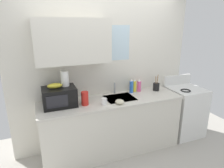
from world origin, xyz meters
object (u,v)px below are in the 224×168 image
object	(u,v)px
dish_soap_bottle_blue	(131,86)
stove_range	(184,111)
small_bowl	(120,102)
cereal_canister	(85,98)
banana_bunch	(55,86)
dish_soap_bottle_pink	(139,86)
dish_soap_bottle_yellow	(134,86)
mug_white	(104,101)
utensil_crock	(156,87)
paper_towel_roll	(65,78)
microwave	(59,97)

from	to	relation	value
dish_soap_bottle_blue	stove_range	bearing A→B (deg)	-9.46
small_bowl	cereal_canister	bearing A→B (deg)	162.61
cereal_canister	small_bowl	bearing A→B (deg)	-17.39
banana_bunch	dish_soap_bottle_blue	xyz separation A→B (m)	(1.25, 0.13, -0.19)
banana_bunch	dish_soap_bottle_pink	xyz separation A→B (m)	(1.40, 0.14, -0.20)
dish_soap_bottle_yellow	mug_white	bearing A→B (deg)	-152.57
dish_soap_bottle_pink	stove_range	bearing A→B (deg)	-11.89
utensil_crock	stove_range	bearing A→B (deg)	-11.34
mug_white	paper_towel_roll	bearing A→B (deg)	154.31
mug_white	dish_soap_bottle_yellow	bearing A→B (deg)	27.43
paper_towel_roll	microwave	bearing A→B (deg)	-152.83
stove_range	dish_soap_bottle_pink	world-z (taller)	dish_soap_bottle_pink
paper_towel_roll	cereal_canister	xyz separation A→B (m)	(0.24, -0.15, -0.28)
dish_soap_bottle_pink	small_bowl	xyz separation A→B (m)	(-0.53, -0.39, -0.07)
dish_soap_bottle_yellow	cereal_canister	bearing A→B (deg)	-164.41
paper_towel_roll	small_bowl	distance (m)	0.85
banana_bunch	utensil_crock	xyz separation A→B (m)	(1.71, 0.07, -0.23)
banana_bunch	paper_towel_roll	xyz separation A→B (m)	(0.15, 0.05, 0.08)
cereal_canister	paper_towel_roll	bearing A→B (deg)	147.99
dish_soap_bottle_pink	dish_soap_bottle_yellow	bearing A→B (deg)	164.78
dish_soap_bottle_blue	dish_soap_bottle_pink	xyz separation A→B (m)	(0.15, 0.01, -0.01)
stove_range	banana_bunch	size ratio (longest dim) A/B	5.40
dish_soap_bottle_yellow	small_bowl	bearing A→B (deg)	-137.97
cereal_canister	small_bowl	distance (m)	0.51
dish_soap_bottle_yellow	cereal_canister	size ratio (longest dim) A/B	1.13
stove_range	small_bowl	xyz separation A→B (m)	(-1.42, -0.20, 0.47)
cereal_canister	utensil_crock	size ratio (longest dim) A/B	0.68
cereal_canister	banana_bunch	bearing A→B (deg)	165.62
dish_soap_bottle_blue	microwave	bearing A→B (deg)	-173.92
mug_white	dish_soap_bottle_blue	bearing A→B (deg)	27.80
dish_soap_bottle_pink	cereal_canister	xyz separation A→B (m)	(-1.01, -0.24, -0.00)
stove_range	paper_towel_roll	world-z (taller)	paper_towel_roll
dish_soap_bottle_pink	mug_white	world-z (taller)	dish_soap_bottle_pink
utensil_crock	paper_towel_roll	bearing A→B (deg)	-179.27
dish_soap_bottle_yellow	mug_white	distance (m)	0.76
dish_soap_bottle_yellow	utensil_crock	bearing A→B (deg)	-13.41
stove_range	small_bowl	bearing A→B (deg)	-171.83
microwave	dish_soap_bottle_yellow	xyz separation A→B (m)	(1.28, 0.16, -0.03)
mug_white	stove_range	bearing A→B (deg)	5.01
mug_white	banana_bunch	bearing A→B (deg)	163.68
paper_towel_roll	small_bowl	bearing A→B (deg)	-22.65
cereal_canister	utensil_crock	bearing A→B (deg)	7.35
dish_soap_bottle_pink	small_bowl	world-z (taller)	dish_soap_bottle_pink
stove_range	microwave	distance (m)	2.31
paper_towel_roll	utensil_crock	xyz separation A→B (m)	(1.56, 0.02, -0.31)
paper_towel_roll	banana_bunch	bearing A→B (deg)	-161.57
utensil_crock	dish_soap_bottle_blue	bearing A→B (deg)	172.95
microwave	small_bowl	bearing A→B (deg)	-16.87
paper_towel_roll	mug_white	world-z (taller)	paper_towel_roll
microwave	dish_soap_bottle_yellow	size ratio (longest dim) A/B	2.07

